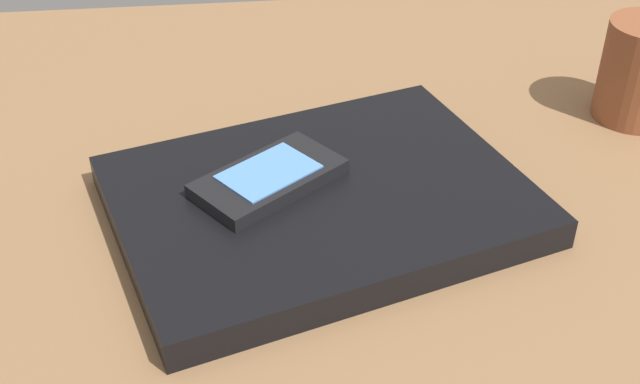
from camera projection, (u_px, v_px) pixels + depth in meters
desk_surface at (414, 200)px, 67.42cm from camera, size 120.00×80.00×3.00cm
laptop_closed at (320, 200)px, 62.70cm from camera, size 35.73×30.67×2.41cm
cell_phone_on_laptop at (269, 178)px, 61.99cm from camera, size 12.59×11.53×1.24cm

